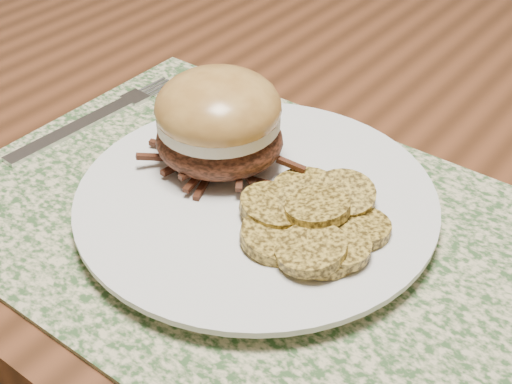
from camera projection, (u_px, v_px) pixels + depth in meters
placemat at (242, 220)px, 0.55m from camera, size 0.45×0.33×0.00m
dinner_plate at (256, 202)px, 0.55m from camera, size 0.26×0.26×0.02m
pork_sandwich at (219, 122)px, 0.55m from camera, size 0.13×0.12×0.08m
roasted_potatoes at (314, 221)px, 0.50m from camera, size 0.12×0.13×0.03m
fork at (96, 118)px, 0.66m from camera, size 0.03×0.19×0.00m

